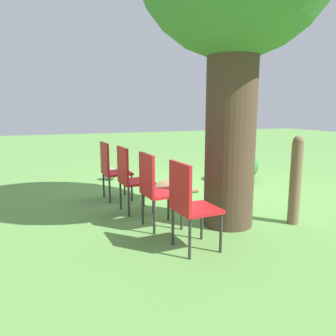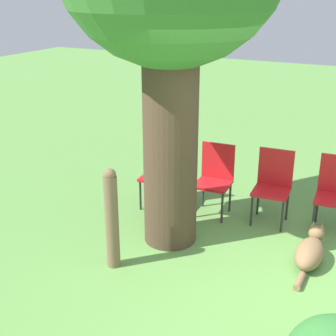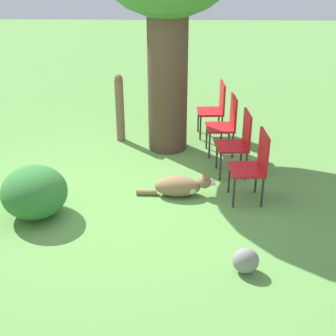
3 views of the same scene
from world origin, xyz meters
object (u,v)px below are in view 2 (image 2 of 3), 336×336
object	(u,v)px
red_chair_2	(215,175)
red_chair_3	(161,169)
dog	(310,251)
fence_post	(112,218)
red_chair_0	(335,190)
red_chair_1	(273,182)

from	to	relation	value
red_chair_2	red_chair_3	distance (m)	0.75
dog	fence_post	bearing A→B (deg)	118.90
red_chair_3	red_chair_2	bearing A→B (deg)	95.00
red_chair_0	red_chair_1	bearing A→B (deg)	-85.00
red_chair_3	fence_post	bearing A→B (deg)	5.21
red_chair_0	red_chair_2	distance (m)	1.49
red_chair_1	red_chair_0	bearing A→B (deg)	95.00
red_chair_2	dog	bearing A→B (deg)	60.17
fence_post	red_chair_0	size ratio (longest dim) A/B	1.21
dog	red_chair_0	bearing A→B (deg)	-4.66
dog	fence_post	world-z (taller)	fence_post
red_chair_0	red_chair_3	size ratio (longest dim) A/B	1.00
dog	red_chair_2	size ratio (longest dim) A/B	1.11
red_chair_1	dog	bearing A→B (deg)	35.78
dog	red_chair_2	xyz separation A→B (m)	(0.68, 1.40, 0.39)
dog	red_chair_0	distance (m)	0.99
red_chair_3	red_chair_1	bearing A→B (deg)	95.00
red_chair_1	red_chair_3	distance (m)	1.49
red_chair_1	red_chair_3	size ratio (longest dim) A/B	1.00
dog	red_chair_3	distance (m)	2.24
fence_post	red_chair_1	world-z (taller)	fence_post
red_chair_0	red_chair_3	world-z (taller)	same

